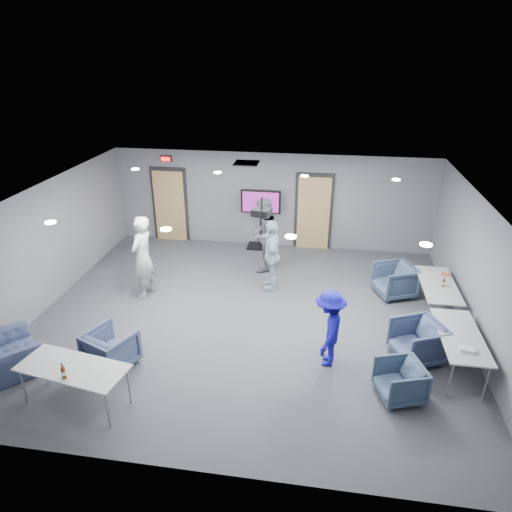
# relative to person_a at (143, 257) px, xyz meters

# --- Properties ---
(floor) EXTENTS (9.00, 9.00, 0.00)m
(floor) POSITION_rel_person_a_xyz_m (2.53, -0.60, -0.98)
(floor) COLOR #373A3E
(floor) RESTS_ON ground
(ceiling) EXTENTS (9.00, 9.00, 0.00)m
(ceiling) POSITION_rel_person_a_xyz_m (2.53, -0.60, 1.72)
(ceiling) COLOR white
(ceiling) RESTS_ON wall_back
(wall_back) EXTENTS (9.00, 0.02, 2.70)m
(wall_back) POSITION_rel_person_a_xyz_m (2.53, 3.40, 0.37)
(wall_back) COLOR slate
(wall_back) RESTS_ON floor
(wall_front) EXTENTS (9.00, 0.02, 2.70)m
(wall_front) POSITION_rel_person_a_xyz_m (2.53, -4.60, 0.37)
(wall_front) COLOR slate
(wall_front) RESTS_ON floor
(wall_left) EXTENTS (0.02, 8.00, 2.70)m
(wall_left) POSITION_rel_person_a_xyz_m (-1.97, -0.60, 0.37)
(wall_left) COLOR slate
(wall_left) RESTS_ON floor
(wall_right) EXTENTS (0.02, 8.00, 2.70)m
(wall_right) POSITION_rel_person_a_xyz_m (7.03, -0.60, 0.37)
(wall_right) COLOR slate
(wall_right) RESTS_ON floor
(door_left) EXTENTS (1.06, 0.17, 2.24)m
(door_left) POSITION_rel_person_a_xyz_m (-0.47, 3.36, 0.09)
(door_left) COLOR black
(door_left) RESTS_ON wall_back
(door_right) EXTENTS (1.06, 0.17, 2.24)m
(door_right) POSITION_rel_person_a_xyz_m (3.73, 3.36, 0.09)
(door_right) COLOR black
(door_right) RESTS_ON wall_back
(exit_sign) EXTENTS (0.32, 0.08, 0.16)m
(exit_sign) POSITION_rel_person_a_xyz_m (-0.47, 3.34, 1.47)
(exit_sign) COLOR black
(exit_sign) RESTS_ON wall_back
(hvac_diffuser) EXTENTS (0.60, 0.60, 0.03)m
(hvac_diffuser) POSITION_rel_person_a_xyz_m (2.03, 2.20, 1.71)
(hvac_diffuser) COLOR black
(hvac_diffuser) RESTS_ON ceiling
(downlights) EXTENTS (6.18, 3.78, 0.02)m
(downlights) POSITION_rel_person_a_xyz_m (2.53, -0.60, 1.71)
(downlights) COLOR white
(downlights) RESTS_ON ceiling
(person_a) EXTENTS (0.59, 0.79, 1.95)m
(person_a) POSITION_rel_person_a_xyz_m (0.00, 0.00, 0.00)
(person_a) COLOR #9FA29F
(person_a) RESTS_ON floor
(person_b) EXTENTS (0.96, 1.10, 1.93)m
(person_b) POSITION_rel_person_a_xyz_m (2.51, 1.74, -0.01)
(person_b) COLOR #535A64
(person_b) RESTS_ON floor
(person_c) EXTENTS (0.54, 1.06, 1.73)m
(person_c) POSITION_rel_person_a_xyz_m (2.87, 0.78, -0.11)
(person_c) COLOR #9DBACA
(person_c) RESTS_ON floor
(person_d) EXTENTS (0.69, 1.04, 1.50)m
(person_d) POSITION_rel_person_a_xyz_m (4.24, -1.91, -0.23)
(person_d) COLOR #18158E
(person_d) RESTS_ON floor
(chair_right_a) EXTENTS (1.08, 1.07, 0.77)m
(chair_right_a) POSITION_rel_person_a_xyz_m (5.74, 0.88, -0.59)
(chair_right_a) COLOR #36465D
(chair_right_a) RESTS_ON floor
(chair_right_b) EXTENTS (1.10, 1.08, 0.76)m
(chair_right_b) POSITION_rel_person_a_xyz_m (5.88, -1.53, -0.59)
(chair_right_b) COLOR #3C4869
(chair_right_b) RESTS_ON floor
(chair_right_c) EXTENTS (0.90, 0.88, 0.65)m
(chair_right_c) POSITION_rel_person_a_xyz_m (5.43, -2.64, -0.65)
(chair_right_c) COLOR #3B4C66
(chair_right_c) RESTS_ON floor
(chair_front_a) EXTENTS (1.03, 1.05, 0.73)m
(chair_front_a) POSITION_rel_person_a_xyz_m (0.36, -2.60, -0.61)
(chair_front_a) COLOR #3D496A
(chair_front_a) RESTS_ON floor
(chair_front_b) EXTENTS (1.34, 1.34, 0.66)m
(chair_front_b) POSITION_rel_person_a_xyz_m (-1.36, -3.00, -0.65)
(chair_front_b) COLOR #3C4869
(chair_front_b) RESTS_ON floor
(table_right_a) EXTENTS (0.72, 1.72, 0.73)m
(table_right_a) POSITION_rel_person_a_xyz_m (6.53, 0.17, -0.29)
(table_right_a) COLOR #A9ABAE
(table_right_a) RESTS_ON floor
(table_right_b) EXTENTS (0.72, 1.73, 0.73)m
(table_right_b) POSITION_rel_person_a_xyz_m (6.53, -1.73, -0.29)
(table_right_b) COLOR #A9ABAE
(table_right_b) RESTS_ON floor
(table_front_left) EXTENTS (1.86, 1.03, 0.73)m
(table_front_left) POSITION_rel_person_a_xyz_m (0.23, -3.60, -0.29)
(table_front_left) COLOR #A9ABAE
(table_front_left) RESTS_ON floor
(bottle_front) EXTENTS (0.07, 0.07, 0.28)m
(bottle_front) POSITION_rel_person_a_xyz_m (0.25, -3.86, -0.14)
(bottle_front) COLOR #4F270D
(bottle_front) RESTS_ON table_front_left
(bottle_right) EXTENTS (0.06, 0.06, 0.23)m
(bottle_right) POSITION_rel_person_a_xyz_m (6.60, 0.08, -0.16)
(bottle_right) COLOR #4F270D
(bottle_right) RESTS_ON table_right_a
(snack_box) EXTENTS (0.18, 0.15, 0.03)m
(snack_box) POSITION_rel_person_a_xyz_m (6.76, 0.63, -0.23)
(snack_box) COLOR #C33E30
(snack_box) RESTS_ON table_right_a
(wrapper) EXTENTS (0.26, 0.20, 0.05)m
(wrapper) POSITION_rel_person_a_xyz_m (6.52, -2.19, -0.22)
(wrapper) COLOR silver
(wrapper) RESTS_ON table_right_b
(tv_stand) EXTENTS (1.12, 0.53, 1.72)m
(tv_stand) POSITION_rel_person_a_xyz_m (2.26, 3.15, -0.00)
(tv_stand) COLOR black
(tv_stand) RESTS_ON floor
(projector) EXTENTS (0.40, 0.37, 0.36)m
(projector) POSITION_rel_person_a_xyz_m (2.81, -0.56, 1.43)
(projector) COLOR black
(projector) RESTS_ON ceiling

